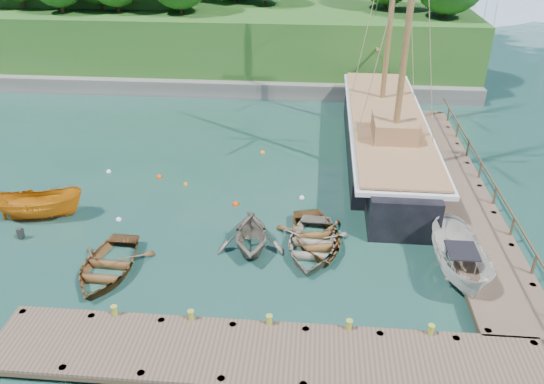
{
  "coord_description": "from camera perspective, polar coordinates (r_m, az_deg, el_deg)",
  "views": [
    {
      "loc": [
        3.41,
        -20.15,
        14.76
      ],
      "look_at": [
        1.43,
        2.73,
        2.0
      ],
      "focal_mm": 35.0,
      "sensor_mm": 36.0,
      "label": 1
    }
  ],
  "objects": [
    {
      "name": "mooring_buoy_0",
      "position": [
        28.92,
        -16.15,
        -2.91
      ],
      "size": [
        0.29,
        0.29,
        0.29
      ],
      "primitive_type": "sphere",
      "color": "white",
      "rests_on": "ground"
    },
    {
      "name": "mooring_buoy_5",
      "position": [
        35.12,
        -1.02,
        4.2
      ],
      "size": [
        0.33,
        0.33,
        0.33
      ],
      "primitive_type": "sphere",
      "color": "orange",
      "rests_on": "ground"
    },
    {
      "name": "dock_near",
      "position": [
        19.84,
        -0.69,
        -17.17
      ],
      "size": [
        20.0,
        3.2,
        1.1
      ],
      "color": "#47362B",
      "rests_on": "ground"
    },
    {
      "name": "dock_east",
      "position": [
        31.75,
        19.13,
        0.5
      ],
      "size": [
        3.2,
        24.0,
        1.1
      ],
      "color": "#47362B",
      "rests_on": "ground"
    },
    {
      "name": "ground",
      "position": [
        25.21,
        -3.8,
        -6.85
      ],
      "size": [
        160.0,
        160.0,
        0.0
      ],
      "primitive_type": "plane",
      "color": "#193D2E",
      "rests_on": "ground"
    },
    {
      "name": "mooring_buoy_6",
      "position": [
        34.15,
        -17.15,
        2.07
      ],
      "size": [
        0.3,
        0.3,
        0.3
      ],
      "primitive_type": "sphere",
      "color": "white",
      "rests_on": "ground"
    },
    {
      "name": "mooring_buoy_3",
      "position": [
        29.8,
        3.23,
        -0.68
      ],
      "size": [
        0.3,
        0.3,
        0.3
      ],
      "primitive_type": "sphere",
      "color": "silver",
      "rests_on": "ground"
    },
    {
      "name": "bollard_3",
      "position": [
        21.14,
        8.14,
        -15.6
      ],
      "size": [
        0.26,
        0.26,
        0.45
      ],
      "primitive_type": "cylinder",
      "color": "olive",
      "rests_on": "ground"
    },
    {
      "name": "mooring_buoy_4",
      "position": [
        32.72,
        -12.02,
        1.55
      ],
      "size": [
        0.34,
        0.34,
        0.34
      ],
      "primitive_type": "sphere",
      "color": "#F23F01",
      "rests_on": "ground"
    },
    {
      "name": "rowboat_2",
      "position": [
        26.1,
        4.74,
        -5.5
      ],
      "size": [
        4.47,
        5.45,
        0.98
      ],
      "primitive_type": "imported",
      "rotation": [
        0.0,
        0.0,
        0.25
      ],
      "color": "brown",
      "rests_on": "ground"
    },
    {
      "name": "mooring_buoy_1",
      "position": [
        31.58,
        -9.28,
        0.78
      ],
      "size": [
        0.28,
        0.28,
        0.28
      ],
      "primitive_type": "sphere",
      "color": "orange",
      "rests_on": "ground"
    },
    {
      "name": "rowboat_3",
      "position": [
        25.54,
        4.21,
        -6.33
      ],
      "size": [
        3.87,
        5.13,
        1.01
      ],
      "primitive_type": "imported",
      "rotation": [
        0.0,
        0.0,
        -0.09
      ],
      "color": "slate",
      "rests_on": "ground"
    },
    {
      "name": "mooring_buoy_2",
      "position": [
        29.21,
        -3.93,
        -1.37
      ],
      "size": [
        0.36,
        0.36,
        0.36
      ],
      "primitive_type": "sphere",
      "color": "#DD3A00",
      "rests_on": "ground"
    },
    {
      "name": "bollard_2",
      "position": [
        21.13,
        -0.3,
        -15.25
      ],
      "size": [
        0.26,
        0.26,
        0.45
      ],
      "primitive_type": "cylinder",
      "color": "olive",
      "rests_on": "ground"
    },
    {
      "name": "headland",
      "position": [
        54.81,
        -13.11,
        18.67
      ],
      "size": [
        51.0,
        19.31,
        12.9
      ],
      "color": "#474744",
      "rests_on": "ground"
    },
    {
      "name": "rowboat_1",
      "position": [
        25.65,
        -2.27,
        -6.11
      ],
      "size": [
        3.7,
        4.16,
        2.01
      ],
      "primitive_type": "imported",
      "rotation": [
        0.0,
        0.0,
        0.11
      ],
      "color": "#645D51",
      "rests_on": "ground"
    },
    {
      "name": "rowboat_0",
      "position": [
        25.24,
        -17.21,
        -8.27
      ],
      "size": [
        3.58,
        4.89,
        0.99
      ],
      "primitive_type": "imported",
      "rotation": [
        0.0,
        0.0,
        -0.04
      ],
      "color": "brown",
      "rests_on": "ground"
    },
    {
      "name": "bollard_4",
      "position": [
        21.58,
        16.41,
        -15.62
      ],
      "size": [
        0.26,
        0.26,
        0.45
      ],
      "primitive_type": "cylinder",
      "color": "olive",
      "rests_on": "ground"
    },
    {
      "name": "bollard_1",
      "position": [
        21.54,
        -8.54,
        -14.61
      ],
      "size": [
        0.26,
        0.26,
        0.45
      ],
      "primitive_type": "cylinder",
      "color": "olive",
      "rests_on": "ground"
    },
    {
      "name": "bollard_0",
      "position": [
        22.35,
        -16.28,
        -13.74
      ],
      "size": [
        0.26,
        0.26,
        0.45
      ],
      "primitive_type": "cylinder",
      "color": "olive",
      "rests_on": "ground"
    },
    {
      "name": "schooner",
      "position": [
        35.3,
        12.09,
        5.62
      ],
      "size": [
        5.03,
        27.09,
        19.81
      ],
      "rotation": [
        0.0,
        0.0,
        -0.01
      ],
      "color": "black",
      "rests_on": "ground"
    },
    {
      "name": "cabin_boat_white",
      "position": [
        25.27,
        19.26,
        -8.61
      ],
      "size": [
        2.29,
        5.5,
        2.09
      ],
      "primitive_type": "imported",
      "rotation": [
        0.0,
        0.0,
        0.05
      ],
      "color": "silver",
      "rests_on": "ground"
    },
    {
      "name": "motorboat_orange",
      "position": [
        30.47,
        -23.43,
        -2.57
      ],
      "size": [
        4.79,
        2.52,
        1.76
      ],
      "primitive_type": "imported",
      "rotation": [
        0.0,
        0.0,
        1.76
      ],
      "color": "#C26D0F",
      "rests_on": "ground"
    }
  ]
}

